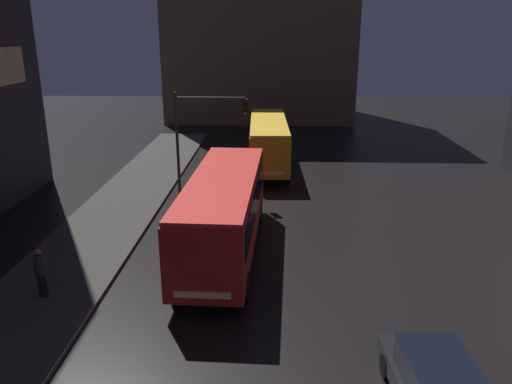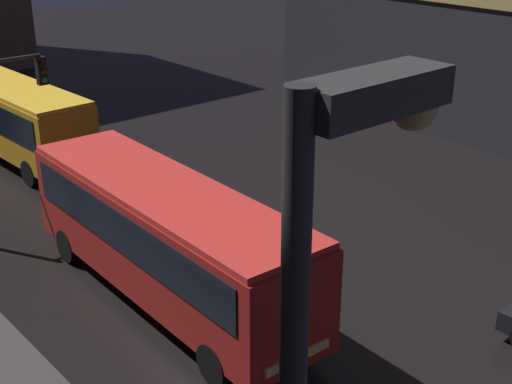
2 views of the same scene
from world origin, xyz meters
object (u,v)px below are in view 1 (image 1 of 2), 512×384
Objects in this scene: bus_near at (224,207)px; traffic_light_main at (203,125)px; bus_far at (268,138)px; pedestrian_near at (40,268)px.

traffic_light_main is (-1.78, 7.43, 1.86)m from bus_near.
traffic_light_main is at bearing 59.27° from bus_far.
pedestrian_near is (-7.29, -17.52, -0.72)m from bus_far.
bus_far is (1.59, 13.57, -0.10)m from bus_near.
bus_near is 6.99m from pedestrian_near.
bus_far is at bearing -94.72° from bus_near.
traffic_light_main reaches higher than pedestrian_near.
traffic_light_main is (-3.37, -6.14, 1.97)m from bus_far.
bus_near is 5.96× the size of pedestrian_near.
bus_far reaches higher than pedestrian_near.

